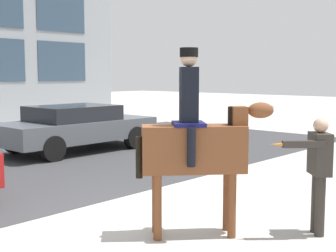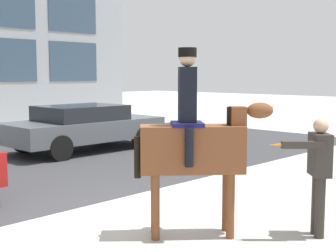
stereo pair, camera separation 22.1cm
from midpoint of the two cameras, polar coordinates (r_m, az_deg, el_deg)
ground_plane at (r=7.60m, az=-7.74°, el=-10.22°), size 80.00×80.00×0.00m
mounted_horse_lead at (r=6.19m, az=2.44°, el=-2.02°), size 1.51×1.42×2.50m
pedestrian_bystander at (r=6.54m, az=16.94°, el=-4.75°), size 0.86×0.63×1.59m
street_car_far_lane at (r=13.45m, az=-11.65°, el=-0.05°), size 4.51×2.04×1.29m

